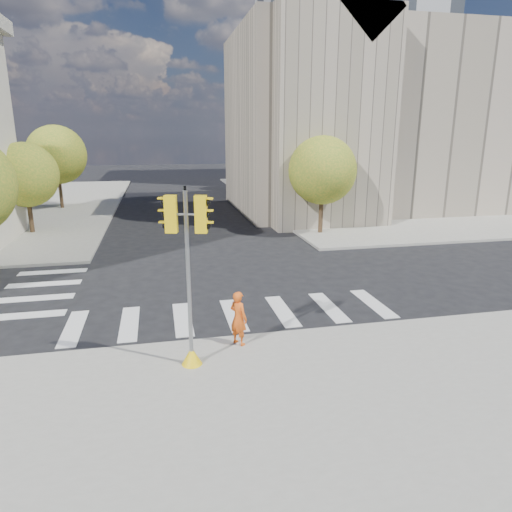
{
  "coord_description": "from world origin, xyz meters",
  "views": [
    {
      "loc": [
        -2.51,
        -16.99,
        6.29
      ],
      "look_at": [
        0.75,
        -1.86,
        2.1
      ],
      "focal_mm": 32.0,
      "sensor_mm": 36.0,
      "label": 1
    }
  ],
  "objects_px": {
    "traffic_signal": "(189,293)",
    "photographer": "(238,318)",
    "lamp_far": "(264,151)",
    "lamp_near": "(310,158)"
  },
  "relations": [
    {
      "from": "traffic_signal",
      "to": "photographer",
      "type": "xyz_separation_m",
      "value": [
        1.48,
        0.97,
        -1.25
      ]
    },
    {
      "from": "traffic_signal",
      "to": "photographer",
      "type": "bearing_deg",
      "value": 47.62
    },
    {
      "from": "lamp_far",
      "to": "traffic_signal",
      "type": "height_order",
      "value": "lamp_far"
    },
    {
      "from": "lamp_near",
      "to": "lamp_far",
      "type": "distance_m",
      "value": 14.0
    },
    {
      "from": "lamp_far",
      "to": "photographer",
      "type": "xyz_separation_m",
      "value": [
        -8.37,
        -32.6,
        -3.6
      ]
    },
    {
      "from": "lamp_near",
      "to": "photographer",
      "type": "height_order",
      "value": "lamp_near"
    },
    {
      "from": "photographer",
      "to": "traffic_signal",
      "type": "bearing_deg",
      "value": 84.99
    },
    {
      "from": "lamp_far",
      "to": "photographer",
      "type": "distance_m",
      "value": 33.85
    },
    {
      "from": "traffic_signal",
      "to": "photographer",
      "type": "height_order",
      "value": "traffic_signal"
    },
    {
      "from": "traffic_signal",
      "to": "lamp_far",
      "type": "bearing_deg",
      "value": 88.08
    }
  ]
}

